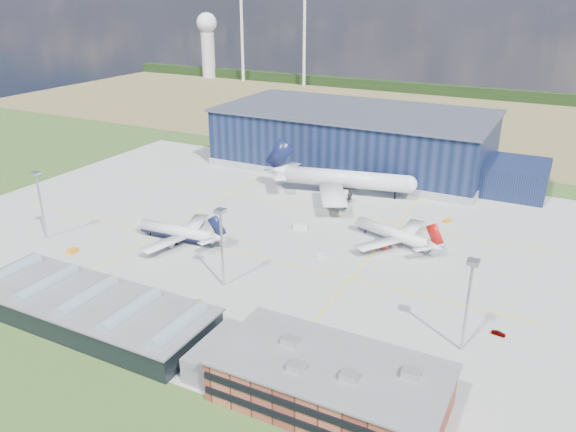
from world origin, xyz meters
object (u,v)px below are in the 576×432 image
at_px(gse_tug_a, 72,251).
at_px(gse_cart_a, 320,256).
at_px(car_a, 499,333).
at_px(airliner_widebody, 346,170).
at_px(light_mast_west, 39,195).
at_px(gse_van_c, 413,376).
at_px(ops_building, 330,382).
at_px(gse_van_a, 301,226).
at_px(airliner_navy, 177,225).
at_px(gse_tug_b, 197,303).
at_px(car_b, 129,298).
at_px(airliner_red, 393,227).
at_px(light_mast_east, 469,291).
at_px(gse_tug_c, 447,221).
at_px(light_mast_center, 221,235).
at_px(hangar, 360,141).

height_order(gse_tug_a, gse_cart_a, gse_tug_a).
distance_m(gse_cart_a, car_a, 58.09).
distance_m(airliner_widebody, car_a, 102.74).
distance_m(light_mast_west, gse_tug_a, 22.24).
bearing_deg(gse_van_c, light_mast_west, 88.21).
distance_m(ops_building, gse_van_a, 87.29).
height_order(airliner_navy, gse_van_a, airliner_navy).
xyz_separation_m(gse_tug_b, car_b, (-17.50, -6.11, -0.01)).
relative_size(light_mast_west, gse_van_c, 4.26).
relative_size(airliner_red, gse_tug_a, 10.37).
xyz_separation_m(gse_cart_a, gse_van_c, (41.36, -44.49, 0.71)).
relative_size(airliner_red, gse_van_c, 6.45).
bearing_deg(ops_building, car_a, 56.25).
bearing_deg(gse_tug_b, car_a, 59.69).
bearing_deg(light_mast_east, airliner_navy, 169.26).
height_order(light_mast_west, gse_cart_a, light_mast_west).
bearing_deg(gse_cart_a, gse_tug_c, 81.24).
bearing_deg(light_mast_east, gse_tug_a, -178.01).
bearing_deg(airliner_red, gse_van_a, 23.91).
relative_size(light_mast_west, airliner_red, 0.66).
relative_size(airliner_red, car_a, 10.44).
xyz_separation_m(light_mast_west, airliner_red, (103.03, 48.57, -9.75)).
distance_m(gse_tug_a, car_b, 38.33).
height_order(light_mast_center, car_a, light_mast_center).
height_order(gse_tug_c, gse_van_c, gse_van_c).
relative_size(gse_van_a, car_a, 1.46).
distance_m(light_mast_west, gse_van_a, 86.02).
distance_m(gse_cart_a, gse_tug_c, 54.20).
bearing_deg(light_mast_east, car_b, -167.78).
relative_size(hangar, airliner_navy, 4.14).
distance_m(ops_building, light_mast_east, 37.59).
relative_size(gse_tug_b, gse_van_a, 0.59).
bearing_deg(light_mast_center, gse_cart_a, 59.67).
distance_m(ops_building, airliner_navy, 88.94).
relative_size(airliner_red, gse_tug_b, 12.04).
bearing_deg(gse_van_a, airliner_navy, 115.23).
distance_m(airliner_navy, car_a, 102.03).
bearing_deg(car_b, airliner_widebody, 12.03).
bearing_deg(light_mast_center, airliner_widebody, 88.52).
bearing_deg(hangar, airliner_widebody, -76.74).
height_order(hangar, car_b, hangar).
relative_size(ops_building, airliner_red, 1.32).
bearing_deg(car_b, airliner_navy, 41.25).
xyz_separation_m(light_mast_west, car_b, (51.88, -18.00, -14.82)).
height_order(light_mast_east, gse_van_c, light_mast_east).
height_order(gse_tug_c, car_a, gse_tug_c).
xyz_separation_m(gse_tug_c, car_b, (-63.20, -92.65, -0.02)).
distance_m(ops_building, gse_tug_c, 104.74).
height_order(hangar, light_mast_center, hangar).
bearing_deg(airliner_navy, car_a, 172.53).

